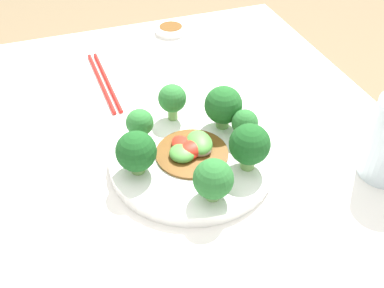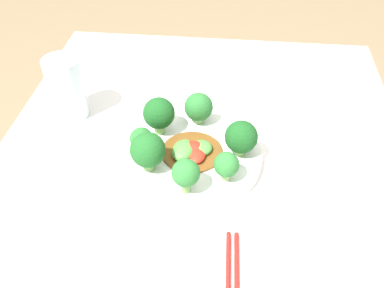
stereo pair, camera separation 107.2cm
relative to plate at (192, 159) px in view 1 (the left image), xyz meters
The scene contains 11 objects.
plate is the anchor object (origin of this frame).
broccoli_northwest 0.10m from the plate, 124.92° to the left, with size 0.06×0.06×0.07m.
broccoli_southwest 0.10m from the plate, 133.43° to the right, with size 0.04×0.04×0.05m.
broccoli_east 0.10m from the plate, ahead, with size 0.05×0.05×0.06m.
broccoli_west 0.11m from the plate, behind, with size 0.05×0.05×0.06m.
broccoli_northeast 0.10m from the plate, 51.69° to the left, with size 0.06×0.06×0.07m.
broccoli_south 0.10m from the plate, 84.77° to the right, with size 0.06×0.06×0.07m.
broccoli_north 0.10m from the plate, 98.36° to the left, with size 0.04×0.04×0.05m.
stirfry_center 0.02m from the plate, 153.45° to the left, with size 0.11×0.11×0.02m.
chopsticks 0.28m from the plate, 162.61° to the right, with size 0.21×0.03×0.01m.
sauce_dish 0.43m from the plate, 166.86° to the left, with size 0.07×0.07×0.02m.
Camera 1 is at (0.48, -0.15, 1.20)m, focal length 42.00 mm.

